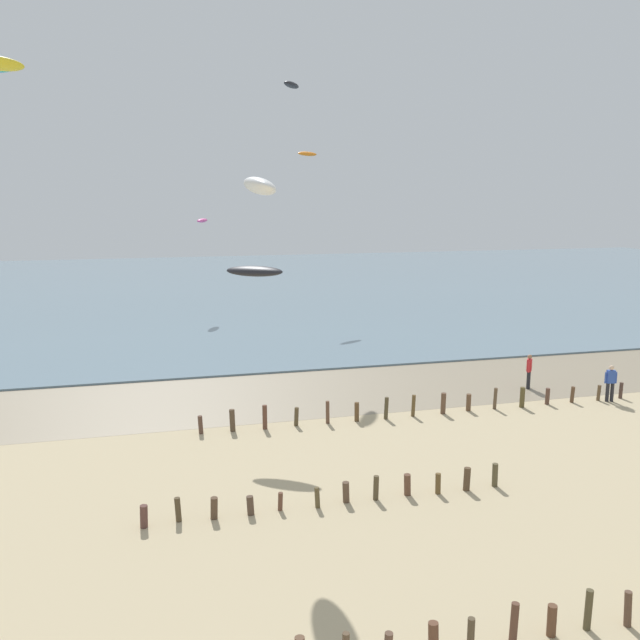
# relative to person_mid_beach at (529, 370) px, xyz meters

# --- Properties ---
(wet_sand_strip) EXTENTS (120.00, 7.77, 0.01)m
(wet_sand_strip) POSITION_rel_person_mid_beach_xyz_m (-14.82, 1.98, -0.91)
(wet_sand_strip) COLOR gray
(wet_sand_strip) RESTS_ON ground
(sea) EXTENTS (160.00, 70.00, 0.10)m
(sea) POSITION_rel_person_mid_beach_xyz_m (-14.82, 40.86, -0.87)
(sea) COLOR slate
(sea) RESTS_ON ground
(groyne_near) EXTENTS (10.39, 0.33, 0.97)m
(groyne_near) POSITION_rel_person_mid_beach_xyz_m (-10.58, -17.11, -0.51)
(groyne_near) COLOR brown
(groyne_near) RESTS_ON ground
(groyne_mid) EXTENTS (11.31, 0.36, 0.78)m
(groyne_mid) POSITION_rel_person_mid_beach_xyz_m (-12.59, -9.86, -0.57)
(groyne_mid) COLOR brown
(groyne_mid) RESTS_ON ground
(groyne_far) EXTENTS (20.90, 0.39, 1.00)m
(groyne_far) POSITION_rel_person_mid_beach_xyz_m (-6.17, -2.55, -0.49)
(groyne_far) COLOR brown
(groyne_far) RESTS_ON ground
(person_mid_beach) EXTENTS (0.39, 0.47, 1.71)m
(person_mid_beach) POSITION_rel_person_mid_beach_xyz_m (0.00, 0.00, 0.00)
(person_mid_beach) COLOR #232328
(person_mid_beach) RESTS_ON ground
(person_by_waterline) EXTENTS (0.56, 0.29, 1.71)m
(person_by_waterline) POSITION_rel_person_mid_beach_xyz_m (2.46, -2.83, 0.00)
(person_by_waterline) COLOR #232328
(person_by_waterline) RESTS_ON ground
(kite_aloft_2) EXTENTS (1.28, 2.04, 0.35)m
(kite_aloft_2) POSITION_rel_person_mid_beach_xyz_m (-13.58, 25.41, 6.48)
(kite_aloft_2) COLOR #E54C99
(kite_aloft_4) EXTENTS (2.01, 1.54, 0.48)m
(kite_aloft_4) POSITION_rel_person_mid_beach_xyz_m (-5.47, 23.96, 11.59)
(kite_aloft_4) COLOR orange
(kite_aloft_5) EXTENTS (2.48, 1.99, 0.52)m
(kite_aloft_5) POSITION_rel_person_mid_beach_xyz_m (-13.76, -1.90, 5.46)
(kite_aloft_5) COLOR black
(kite_aloft_6) EXTENTS (1.64, 2.16, 0.39)m
(kite_aloft_6) POSITION_rel_person_mid_beach_xyz_m (-9.01, 13.05, 14.95)
(kite_aloft_6) COLOR black
(kite_aloft_8) EXTENTS (1.13, 3.09, 0.82)m
(kite_aloft_8) POSITION_rel_person_mid_beach_xyz_m (-14.28, -6.69, 8.72)
(kite_aloft_8) COLOR white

